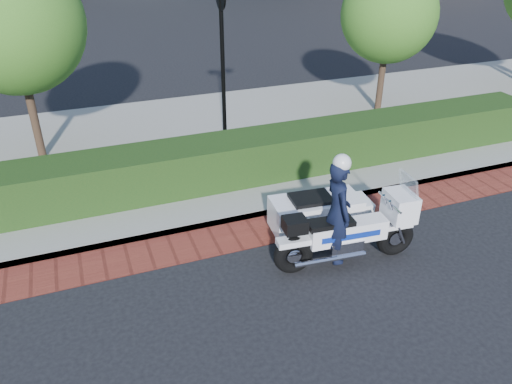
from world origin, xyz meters
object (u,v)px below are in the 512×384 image
object	(u,v)px
lamppost	(222,42)
tree_b	(13,24)
police_motorcycle	(333,218)
tree_c	(389,15)

from	to	relation	value
lamppost	tree_b	bearing A→B (deg)	163.89
tree_b	police_motorcycle	world-z (taller)	tree_b
lamppost	tree_b	xyz separation A→B (m)	(-4.50, 1.30, 0.48)
tree_c	police_motorcycle	xyz separation A→B (m)	(-4.98, -6.11, -2.30)
lamppost	tree_c	size ratio (longest dim) A/B	0.98
tree_b	police_motorcycle	xyz separation A→B (m)	(5.02, -6.11, -2.68)
lamppost	police_motorcycle	bearing A→B (deg)	-83.88
lamppost	police_motorcycle	distance (m)	5.32
police_motorcycle	tree_c	bearing A→B (deg)	55.96
lamppost	tree_c	bearing A→B (deg)	13.30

